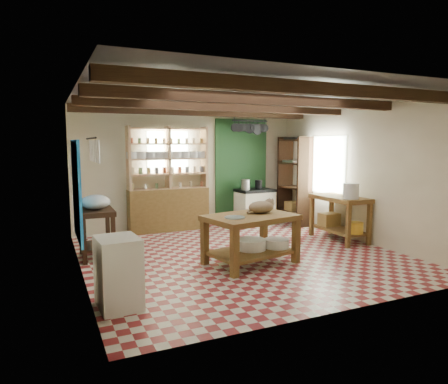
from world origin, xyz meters
name	(u,v)px	position (x,y,z in m)	size (l,w,h in m)	color
floor	(240,255)	(0.00, 0.00, -0.01)	(5.00, 5.00, 0.02)	maroon
ceiling	(241,96)	(0.00, 0.00, 2.60)	(5.00, 5.00, 0.02)	#404044
wall_back	(190,169)	(0.00, 2.50, 1.30)	(5.00, 0.04, 2.60)	beige
wall_front	(346,195)	(0.00, -2.50, 1.30)	(5.00, 0.04, 2.60)	beige
wall_left	(79,183)	(-2.50, 0.00, 1.30)	(0.04, 5.00, 2.60)	beige
wall_right	(359,173)	(2.50, 0.00, 1.30)	(0.04, 5.00, 2.60)	beige
ceiling_beams	(241,104)	(0.00, 0.00, 2.48)	(5.00, 3.80, 0.15)	#362113
blue_wall_patch	(77,191)	(-2.47, 0.90, 1.10)	(0.04, 1.40, 1.60)	blue
green_wall_patch	(241,169)	(1.25, 2.47, 1.25)	(1.30, 0.04, 2.30)	#1B441F
window_back	(168,150)	(-0.50, 2.48, 1.70)	(0.90, 0.02, 0.80)	silver
window_right	(325,165)	(2.48, 1.00, 1.40)	(0.02, 1.30, 1.20)	silver
utensil_rail	(91,149)	(-2.44, -1.20, 1.78)	(0.06, 0.90, 0.28)	black
pot_rack	(250,128)	(1.25, 2.05, 2.18)	(0.86, 0.12, 0.36)	black
shelving_unit	(168,179)	(-0.55, 2.31, 1.10)	(1.70, 0.34, 2.20)	tan
tall_rack	(295,181)	(2.28, 1.80, 1.00)	(0.40, 0.86, 2.00)	#362113
work_table	(251,239)	(-0.08, -0.51, 0.38)	(1.34, 0.89, 0.76)	brown
stove	(255,207)	(1.44, 2.15, 0.41)	(0.83, 0.56, 0.81)	white
prep_table	(97,233)	(-2.20, 0.81, 0.40)	(0.54, 0.78, 0.79)	#362113
white_cabinet	(118,273)	(-2.22, -1.37, 0.40)	(0.45, 0.54, 0.81)	silver
right_counter	(339,218)	(2.18, 0.14, 0.42)	(0.59, 1.18, 0.85)	brown
cat	(261,207)	(0.16, -0.41, 0.85)	(0.42, 0.32, 0.19)	#8B7051
steel_tray	(235,217)	(-0.41, -0.63, 0.77)	(0.30, 0.30, 0.02)	#B7B6BF
basin_large	(251,244)	(-0.04, -0.45, 0.28)	(0.47, 0.47, 0.16)	silver
basin_small	(276,243)	(0.38, -0.51, 0.27)	(0.39, 0.39, 0.14)	silver
kettle_left	(245,185)	(1.19, 2.13, 0.93)	(0.20, 0.20, 0.24)	#B7B6BF
kettle_right	(259,184)	(1.54, 2.16, 0.91)	(0.16, 0.16, 0.20)	black
enamel_bowl	(95,202)	(-2.20, 0.81, 0.91)	(0.47, 0.47, 0.23)	silver
white_bucket	(351,191)	(2.13, -0.21, 0.99)	(0.28, 0.28, 0.28)	silver
wicker_basket	(329,219)	(2.18, 0.44, 0.35)	(0.36, 0.29, 0.25)	#A68443
yellow_tub	(355,228)	(2.18, -0.31, 0.33)	(0.28, 0.28, 0.20)	gold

